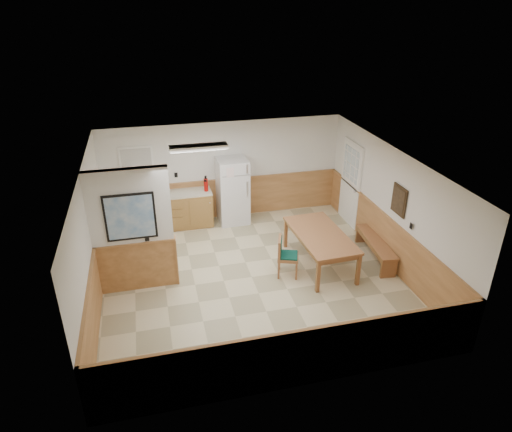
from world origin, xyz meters
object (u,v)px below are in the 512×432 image
object	(u,v)px
fire_extinguisher	(206,184)
soap_bottle	(131,193)
refrigerator	(233,191)
dining_chair	(284,254)
dining_bench	(376,245)
dining_table	(320,237)

from	to	relation	value
fire_extinguisher	soap_bottle	xyz separation A→B (m)	(-1.80, 0.06, -0.07)
refrigerator	fire_extinguisher	distance (m)	0.70
dining_chair	fire_extinguisher	world-z (taller)	fire_extinguisher
refrigerator	dining_bench	bearing A→B (deg)	-45.65
refrigerator	dining_bench	xyz separation A→B (m)	(2.66, -2.55, -0.49)
dining_chair	dining_table	bearing A→B (deg)	31.24
dining_table	dining_chair	distance (m)	0.88
refrigerator	fire_extinguisher	xyz separation A→B (m)	(-0.66, 0.01, 0.24)
dining_chair	fire_extinguisher	xyz separation A→B (m)	(-1.19, 2.68, 0.58)
dining_bench	dining_chair	xyz separation A→B (m)	(-2.13, -0.13, 0.15)
fire_extinguisher	soap_bottle	world-z (taller)	fire_extinguisher
dining_bench	dining_chair	bearing A→B (deg)	-170.65
refrigerator	soap_bottle	bearing A→B (deg)	176.78
dining_table	dining_bench	distance (m)	1.32
refrigerator	dining_chair	xyz separation A→B (m)	(0.53, -2.68, -0.34)
fire_extinguisher	dining_table	bearing A→B (deg)	-67.68
refrigerator	dining_table	world-z (taller)	refrigerator
dining_table	fire_extinguisher	distance (m)	3.25
dining_table	soap_bottle	xyz separation A→B (m)	(-3.83, 2.56, 0.34)
refrigerator	dining_chair	bearing A→B (deg)	-80.62
dining_table	dining_bench	world-z (taller)	dining_table
dining_chair	soap_bottle	distance (m)	4.09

